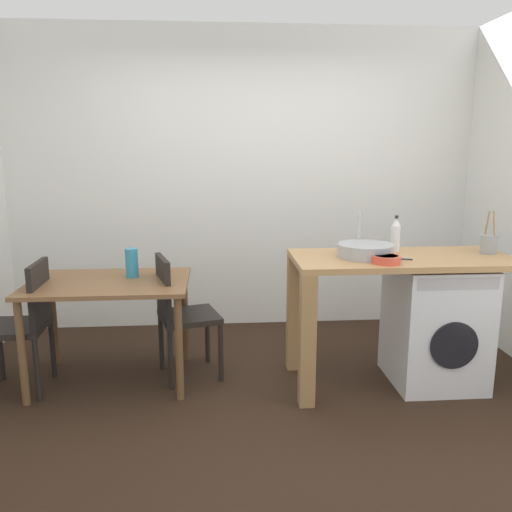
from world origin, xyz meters
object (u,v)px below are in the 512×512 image
object	(u,v)px
chair_opposite	(179,310)
mixing_bowl	(386,259)
bottle_tall_green	(396,235)
vase	(132,263)
dining_table	(109,294)
chair_person_seat	(26,319)
utensil_crock	(489,244)
washing_machine	(435,324)

from	to	relation	value
chair_opposite	mixing_bowl	world-z (taller)	mixing_bowl
bottle_tall_green	vase	bearing A→B (deg)	177.27
dining_table	chair_opposite	xyz separation A→B (m)	(0.48, 0.03, -0.14)
chair_person_seat	utensil_crock	distance (m)	3.23
bottle_tall_green	utensil_crock	bearing A→B (deg)	-13.10
chair_person_seat	washing_machine	distance (m)	2.83
bottle_tall_green	vase	distance (m)	1.90
chair_opposite	washing_machine	xyz separation A→B (m)	(1.81, -0.22, -0.08)
utensil_crock	vase	bearing A→B (deg)	174.67
mixing_bowl	chair_opposite	bearing A→B (deg)	163.11
dining_table	washing_machine	bearing A→B (deg)	-4.65
dining_table	bottle_tall_green	bearing A→B (deg)	0.29
utensil_crock	vase	world-z (taller)	utensil_crock
chair_opposite	bottle_tall_green	xyz separation A→B (m)	(1.56, -0.02, 0.53)
chair_person_seat	mixing_bowl	bearing A→B (deg)	-98.25
dining_table	bottle_tall_green	size ratio (longest dim) A/B	4.29
dining_table	chair_opposite	size ratio (longest dim) A/B	1.22
mixing_bowl	bottle_tall_green	bearing A→B (deg)	63.60
chair_person_seat	utensil_crock	xyz separation A→B (m)	(3.20, -0.04, 0.48)
mixing_bowl	vase	distance (m)	1.76
mixing_bowl	dining_table	bearing A→B (deg)	168.21
washing_machine	mixing_bowl	size ratio (longest dim) A/B	4.63
bottle_tall_green	utensil_crock	xyz separation A→B (m)	(0.62, -0.14, -0.05)
bottle_tall_green	mixing_bowl	distance (m)	0.45
chair_opposite	mixing_bowl	distance (m)	1.49
vase	chair_opposite	bearing A→B (deg)	-12.15
dining_table	chair_opposite	distance (m)	0.50
utensil_crock	vase	distance (m)	2.52
utensil_crock	chair_opposite	bearing A→B (deg)	175.71
mixing_bowl	washing_machine	bearing A→B (deg)	23.88
bottle_tall_green	vase	xyz separation A→B (m)	(-1.88, 0.09, -0.19)
vase	chair_person_seat	bearing A→B (deg)	-164.10
mixing_bowl	utensil_crock	distance (m)	0.85
dining_table	utensil_crock	xyz separation A→B (m)	(2.65, -0.13, 0.35)
dining_table	mixing_bowl	size ratio (longest dim) A/B	5.93
chair_opposite	vase	size ratio (longest dim) A/B	4.32
dining_table	vase	world-z (taller)	vase
chair_person_seat	washing_machine	size ratio (longest dim) A/B	1.05
vase	bottle_tall_green	bearing A→B (deg)	-2.73
mixing_bowl	utensil_crock	size ratio (longest dim) A/B	0.62
chair_opposite	mixing_bowl	bearing A→B (deg)	56.93
chair_person_seat	vase	xyz separation A→B (m)	(0.70, 0.20, 0.34)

